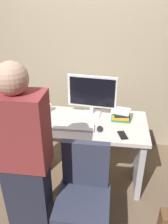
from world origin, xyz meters
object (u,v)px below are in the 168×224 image
person_at_desk (25,164)px  desk (85,141)px  mouse (100,129)px  cup_by_monitor (48,108)px  monitor (92,93)px  office_chair (84,201)px  cup_near_keyboard (38,120)px  book_stack (121,115)px  keyboard (73,127)px  cell_phone (123,135)px

person_at_desk → desk: bearing=67.1°
mouse → cup_by_monitor: (-0.62, 0.33, 0.03)m
monitor → cup_by_monitor: monitor is taller
desk → mouse: size_ratio=13.33×
office_chair → person_at_desk: bearing=-170.2°
office_chair → cup_near_keyboard: 0.96m
desk → monitor: bearing=74.0°
person_at_desk → monitor: 1.12m
cup_near_keyboard → person_at_desk: bearing=-80.2°
monitor → book_stack: bearing=-15.0°
monitor → cup_by_monitor: 0.55m
desk → mouse: 0.34m
desk → keyboard: (-0.10, -0.13, 0.25)m
mouse → monitor: bearing=109.6°
office_chair → book_stack: 0.99m
cup_near_keyboard → book_stack: 0.88m
keyboard → person_at_desk: bearing=-110.7°
cup_near_keyboard → cup_by_monitor: size_ratio=0.98×
keyboard → mouse: bearing=-2.6°
person_at_desk → cup_near_keyboard: bearing=99.8°
keyboard → book_stack: 0.54m
desk → book_stack: bearing=15.6°
keyboard → cup_near_keyboard: 0.38m
person_at_desk → cup_near_keyboard: person_at_desk is taller
office_chair → cell_phone: size_ratio=6.53×
office_chair → monitor: (-0.04, 0.95, 0.59)m
mouse → cup_by_monitor: bearing=152.4°
person_at_desk → cup_by_monitor: person_at_desk is taller
person_at_desk → cell_phone: bearing=39.9°
office_chair → keyboard: (-0.19, 0.63, 0.34)m
desk → keyboard: size_ratio=3.10×
desk → keyboard: 0.30m
mouse → cup_near_keyboard: size_ratio=1.09×
office_chair → keyboard: size_ratio=2.19×
person_at_desk → mouse: 0.87m
keyboard → desk: bearing=50.9°
monitor → cup_near_keyboard: monitor is taller
book_stack → cup_near_keyboard: bearing=-167.3°
cup_near_keyboard → keyboard: bearing=-6.1°
cup_near_keyboard → book_stack: book_stack is taller
monitor → book_stack: size_ratio=2.45×
person_at_desk → keyboard: bearing=70.4°
monitor → mouse: bearing=-70.4°
desk → keyboard: keyboard is taller
monitor → cup_near_keyboard: (-0.54, -0.28, -0.21)m
cell_phone → person_at_desk: bearing=-157.8°
monitor → mouse: 0.42m
cup_by_monitor → book_stack: 0.84m
book_stack → office_chair: bearing=-108.5°
monitor → cell_phone: monitor is taller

